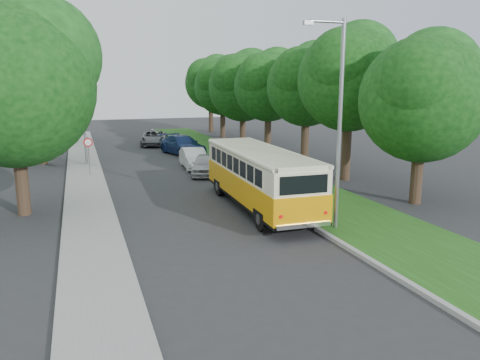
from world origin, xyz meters
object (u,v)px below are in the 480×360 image
object	(u,v)px
lamppost_near	(338,119)
lamppost_far	(81,107)
car_grey	(154,138)
car_white	(194,158)
vintage_bus	(259,179)
car_blue	(183,145)
car_silver	(205,164)

from	to	relation	value
lamppost_near	lamppost_far	bearing A→B (deg)	115.71
car_grey	car_white	bearing A→B (deg)	-75.00
vintage_bus	car_grey	size ratio (longest dim) A/B	1.93
lamppost_near	vintage_bus	world-z (taller)	lamppost_near
lamppost_far	car_blue	bearing A→B (deg)	23.36
lamppost_near	car_blue	world-z (taller)	lamppost_near
car_silver	car_blue	distance (m)	9.02
vintage_bus	car_white	xyz separation A→B (m)	(-0.32, 11.28, -0.73)
car_white	car_blue	bearing A→B (deg)	87.18
lamppost_near	car_silver	bearing A→B (deg)	97.86
lamppost_near	car_white	distance (m)	15.84
lamppost_near	vintage_bus	xyz separation A→B (m)	(-1.57, 4.01, -2.95)
lamppost_far	car_blue	size ratio (longest dim) A/B	1.42
lamppost_far	vintage_bus	distance (m)	16.47
lamppost_near	car_white	bearing A→B (deg)	97.05
lamppost_near	vintage_bus	distance (m)	5.22
lamppost_near	car_white	world-z (taller)	lamppost_near
lamppost_far	car_silver	world-z (taller)	lamppost_far
lamppost_near	car_grey	world-z (taller)	lamppost_near
vintage_bus	car_blue	distance (m)	17.81
car_white	lamppost_near	bearing A→B (deg)	-80.17
car_white	car_grey	bearing A→B (deg)	95.71
car_grey	car_silver	bearing A→B (deg)	-75.02
car_silver	car_white	world-z (taller)	car_white
lamppost_near	car_silver	world-z (taller)	lamppost_near
lamppost_near	vintage_bus	bearing A→B (deg)	111.40
lamppost_far	car_grey	xyz separation A→B (m)	(6.35, 9.86, -3.43)
car_blue	car_grey	xyz separation A→B (m)	(-1.31, 6.55, -0.08)
car_silver	car_grey	size ratio (longest dim) A/B	0.79
vintage_bus	car_blue	xyz separation A→B (m)	(0.32, 17.80, -0.65)
vintage_bus	car_silver	bearing A→B (deg)	92.64
lamppost_near	car_white	xyz separation A→B (m)	(-1.89, 15.29, -3.68)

